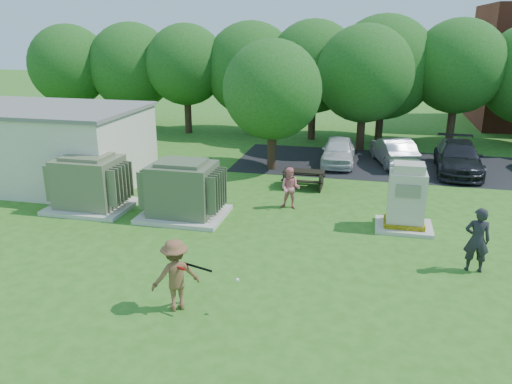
% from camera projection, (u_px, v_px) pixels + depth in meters
% --- Properties ---
extents(ground, '(120.00, 120.00, 0.00)m').
position_uv_depth(ground, '(222.00, 284.00, 13.32)').
color(ground, '#2D6619').
rests_on(ground, ground).
extents(service_building, '(10.00, 5.00, 3.20)m').
position_uv_depth(service_building, '(26.00, 146.00, 21.69)').
color(service_building, beige).
rests_on(service_building, ground).
extents(service_building_roof, '(10.20, 5.20, 0.15)m').
position_uv_depth(service_building_roof, '(21.00, 108.00, 21.16)').
color(service_building_roof, slate).
rests_on(service_building_roof, service_building).
extents(parking_strip, '(20.00, 6.00, 0.01)m').
position_uv_depth(parking_strip, '(441.00, 168.00, 24.26)').
color(parking_strip, '#232326').
rests_on(parking_strip, ground).
extents(transformer_left, '(3.00, 2.40, 2.07)m').
position_uv_depth(transformer_left, '(90.00, 184.00, 18.60)').
color(transformer_left, beige).
rests_on(transformer_left, ground).
extents(transformer_right, '(3.00, 2.40, 2.07)m').
position_uv_depth(transformer_right, '(183.00, 191.00, 17.79)').
color(transformer_right, beige).
rests_on(transformer_right, ground).
extents(generator_cabinet, '(1.88, 1.54, 2.29)m').
position_uv_depth(generator_cabinet, '(406.00, 201.00, 16.69)').
color(generator_cabinet, beige).
rests_on(generator_cabinet, ground).
extents(picnic_table, '(1.74, 1.30, 0.74)m').
position_uv_depth(picnic_table, '(304.00, 177.00, 21.20)').
color(picnic_table, black).
rests_on(picnic_table, ground).
extents(batter, '(1.34, 1.22, 1.81)m').
position_uv_depth(batter, '(176.00, 275.00, 11.89)').
color(batter, brown).
rests_on(batter, ground).
extents(person_by_generator, '(0.70, 0.48, 1.88)m').
position_uv_depth(person_by_generator, '(477.00, 240.00, 13.76)').
color(person_by_generator, black).
rests_on(person_by_generator, ground).
extents(person_at_picnic, '(0.82, 0.66, 1.59)m').
position_uv_depth(person_at_picnic, '(290.00, 188.00, 18.63)').
color(person_at_picnic, pink).
rests_on(person_at_picnic, ground).
extents(car_white, '(1.66, 3.94, 1.33)m').
position_uv_depth(car_white, '(338.00, 151.00, 24.79)').
color(car_white, silver).
rests_on(car_white, ground).
extents(car_silver_a, '(2.41, 4.33, 1.35)m').
position_uv_depth(car_silver_a, '(393.00, 151.00, 24.78)').
color(car_silver_a, '#9E9EA2').
rests_on(car_silver_a, ground).
extents(car_dark, '(2.20, 4.97, 1.42)m').
position_uv_depth(car_dark, '(458.00, 157.00, 23.40)').
color(car_dark, black).
rests_on(car_dark, ground).
extents(batting_equipment, '(1.44, 0.38, 0.34)m').
position_uv_depth(batting_equipment, '(200.00, 269.00, 11.65)').
color(batting_equipment, black).
rests_on(batting_equipment, ground).
extents(tree_row, '(41.30, 13.30, 7.30)m').
position_uv_depth(tree_row, '(343.00, 70.00, 28.72)').
color(tree_row, '#47301E').
rests_on(tree_row, ground).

